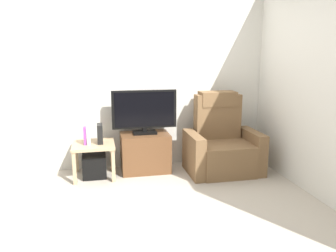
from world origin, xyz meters
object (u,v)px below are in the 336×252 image
object	(u,v)px
tv_stand	(145,152)
recliner_armchair	(222,145)
side_table	(94,149)
subwoofer_box	(94,166)
book_middle	(89,136)
game_console	(100,134)
television	(144,111)
book_leftmost	(85,136)

from	to	relation	value
tv_stand	recliner_armchair	xyz separation A→B (m)	(1.03, -0.20, 0.11)
side_table	recliner_armchair	bearing A→B (deg)	-3.78
subwoofer_box	book_middle	distance (m)	0.42
game_console	side_table	bearing A→B (deg)	-173.66
tv_stand	side_table	xyz separation A→B (m)	(-0.69, -0.09, 0.12)
side_table	subwoofer_box	world-z (taller)	side_table
television	side_table	xyz separation A→B (m)	(-0.69, -0.11, -0.46)
television	book_middle	xyz separation A→B (m)	(-0.74, -0.13, -0.27)
recliner_armchair	book_middle	xyz separation A→B (m)	(-1.78, 0.09, 0.20)
book_middle	game_console	bearing A→B (deg)	11.87
tv_stand	subwoofer_box	bearing A→B (deg)	-172.69
tv_stand	television	size ratio (longest dim) A/B	0.75
book_middle	recliner_armchair	bearing A→B (deg)	-3.03
subwoofer_box	book_middle	world-z (taller)	book_middle
tv_stand	book_leftmost	xyz separation A→B (m)	(-0.79, -0.11, 0.30)
book_middle	game_console	size ratio (longest dim) A/B	0.91
recliner_armchair	television	bearing A→B (deg)	158.08
television	subwoofer_box	size ratio (longest dim) A/B	2.87
television	book_leftmost	xyz separation A→B (m)	(-0.79, -0.13, -0.27)
television	game_console	distance (m)	0.66
subwoofer_box	game_console	size ratio (longest dim) A/B	1.22
subwoofer_box	book_leftmost	size ratio (longest dim) A/B	1.35
television	tv_stand	bearing A→B (deg)	-90.00
recliner_armchair	book_middle	bearing A→B (deg)	167.17
television	game_console	bearing A→B (deg)	-170.75
book_leftmost	tv_stand	bearing A→B (deg)	7.82
subwoofer_box	book_middle	bearing A→B (deg)	-159.22
tv_stand	book_leftmost	distance (m)	0.85
subwoofer_box	book_middle	size ratio (longest dim) A/B	1.34
television	subwoofer_box	bearing A→B (deg)	-171.13
tv_stand	side_table	distance (m)	0.71
game_console	tv_stand	bearing A→B (deg)	7.45
subwoofer_box	tv_stand	bearing A→B (deg)	7.31
book_leftmost	television	bearing A→B (deg)	9.18
subwoofer_box	recliner_armchair	bearing A→B (deg)	-3.78
television	side_table	distance (m)	0.84
tv_stand	recliner_armchair	world-z (taller)	recliner_armchair
side_table	book_middle	size ratio (longest dim) A/B	2.37
side_table	subwoofer_box	size ratio (longest dim) A/B	1.77
recliner_armchair	subwoofer_box	distance (m)	1.74
book_leftmost	subwoofer_box	bearing A→B (deg)	11.31
recliner_armchair	book_leftmost	size ratio (longest dim) A/B	4.78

